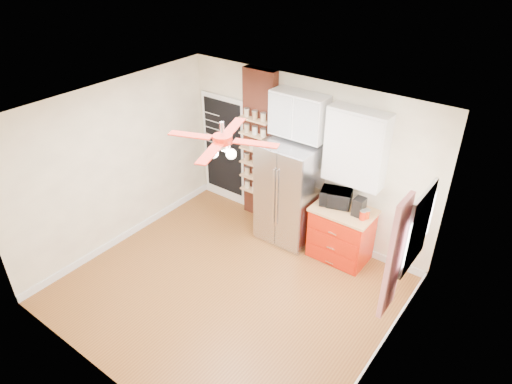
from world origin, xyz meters
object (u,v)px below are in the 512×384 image
Objects in this scene: red_cabinet at (341,233)px; ceiling_fan at (223,140)px; pantry_jar_oats at (252,145)px; toaster_oven at (336,197)px; canister_left at (363,215)px; coffee_maker at (359,207)px; fridge at (289,193)px.

red_cabinet is 2.75m from ceiling_fan.
red_cabinet is at bearing -2.51° from pantry_jar_oats.
ceiling_fan is (-0.92, -1.68, 1.97)m from red_cabinet.
toaster_oven is at bearing 165.24° from red_cabinet.
coffee_maker is at bearing 141.77° from canister_left.
toaster_oven is 1.68× the size of coffee_maker.
pantry_jar_oats is (-2.16, 0.16, 0.47)m from canister_left.
pantry_jar_oats is (-1.64, 0.03, 0.41)m from toaster_oven.
coffee_maker reaches higher than toaster_oven.
ceiling_fan is at bearing -62.98° from pantry_jar_oats.
fridge is at bearing 178.66° from canister_left.
toaster_oven is 0.41m from coffee_maker.
fridge is at bearing -177.05° from red_cabinet.
fridge is 1.03m from pantry_jar_oats.
red_cabinet is 0.63m from coffee_maker.
red_cabinet is 0.60m from toaster_oven.
pantry_jar_oats reaches higher than coffee_maker.
pantry_jar_oats is at bearing 117.02° from ceiling_fan.
coffee_maker is 1.96× the size of pantry_jar_oats.
coffee_maker is 0.15m from canister_left.
fridge is 1.06m from red_cabinet.
coffee_maker is at bearing 55.67° from ceiling_fan.
red_cabinet is 0.67× the size of ceiling_fan.
toaster_oven is (0.79, 0.10, 0.15)m from fridge.
canister_left is at bearing -13.42° from red_cabinet.
pantry_jar_oats is (-0.90, 1.76, -0.98)m from ceiling_fan.
pantry_jar_oats is (-0.85, 0.13, 0.57)m from fridge.
toaster_oven is (0.74, 1.73, -1.40)m from ceiling_fan.
canister_left is 2.21m from pantry_jar_oats.
ceiling_fan is at bearing -131.20° from toaster_oven.
toaster_oven reaches higher than red_cabinet.
fridge is at bearing -8.69° from pantry_jar_oats.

